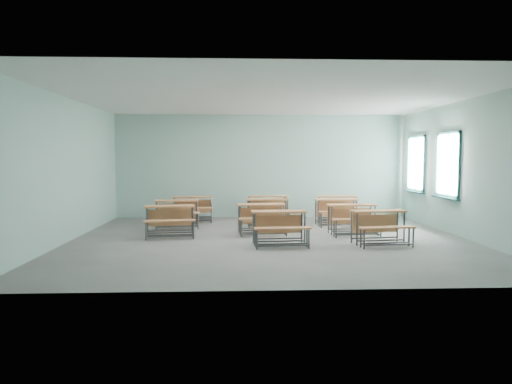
% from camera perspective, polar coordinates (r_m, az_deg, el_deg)
% --- Properties ---
extents(room, '(9.04, 8.04, 3.24)m').
position_cam_1_polar(room, '(10.34, 2.21, 2.84)').
color(room, gray).
rests_on(room, ground).
extents(desk_unit_r0c1, '(1.22, 0.86, 0.73)m').
position_cam_1_polar(desk_unit_r0c1, '(9.73, 2.97, -3.81)').
color(desk_unit_r0c1, '#B56E41').
rests_on(desk_unit_r0c1, ground).
extents(desk_unit_r0c2, '(1.25, 0.92, 0.73)m').
position_cam_1_polar(desk_unit_r0c2, '(10.16, 15.23, -3.61)').
color(desk_unit_r0c2, '#B56E41').
rests_on(desk_unit_r0c2, ground).
extents(desk_unit_r1c0, '(1.26, 0.93, 0.73)m').
position_cam_1_polar(desk_unit_r1c0, '(11.00, -10.72, -2.94)').
color(desk_unit_r1c0, '#B56E41').
rests_on(desk_unit_r1c0, ground).
extents(desk_unit_r1c1, '(1.23, 0.87, 0.73)m').
position_cam_1_polar(desk_unit_r1c1, '(11.18, 0.71, -2.75)').
color(desk_unit_r1c1, '#B56E41').
rests_on(desk_unit_r1c1, ground).
extents(desk_unit_r1c2, '(1.21, 0.84, 0.73)m').
position_cam_1_polar(desk_unit_r1c2, '(11.31, 12.03, -2.76)').
color(desk_unit_r1c2, '#B56E41').
rests_on(desk_unit_r1c2, ground).
extents(desk_unit_r2c0, '(1.26, 0.93, 0.73)m').
position_cam_1_polar(desk_unit_r2c0, '(12.41, -9.86, -2.11)').
color(desk_unit_r2c0, '#B56E41').
rests_on(desk_unit_r2c0, ground).
extents(desk_unit_r2c1, '(1.19, 0.81, 0.73)m').
position_cam_1_polar(desk_unit_r2c1, '(12.52, 1.49, -1.99)').
color(desk_unit_r2c1, '#B56E41').
rests_on(desk_unit_r2c1, ground).
extents(desk_unit_r2c2, '(1.20, 0.82, 0.73)m').
position_cam_1_polar(desk_unit_r2c2, '(12.74, 10.11, -1.95)').
color(desk_unit_r2c2, '#B56E41').
rests_on(desk_unit_r2c2, ground).
extents(desk_unit_r3c0, '(1.21, 0.85, 0.73)m').
position_cam_1_polar(desk_unit_r3c0, '(13.49, -7.90, -1.58)').
color(desk_unit_r3c0, '#B56E41').
rests_on(desk_unit_r3c0, ground).
extents(desk_unit_r3c1, '(1.18, 0.80, 0.73)m').
position_cam_1_polar(desk_unit_r3c1, '(13.63, 1.48, -1.48)').
color(desk_unit_r3c1, '#B56E41').
rests_on(desk_unit_r3c1, ground).
extents(desk_unit_r3c2, '(1.24, 0.89, 0.73)m').
position_cam_1_polar(desk_unit_r3c2, '(13.72, 10.15, -1.51)').
color(desk_unit_r3c2, '#B56E41').
rests_on(desk_unit_r3c2, ground).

